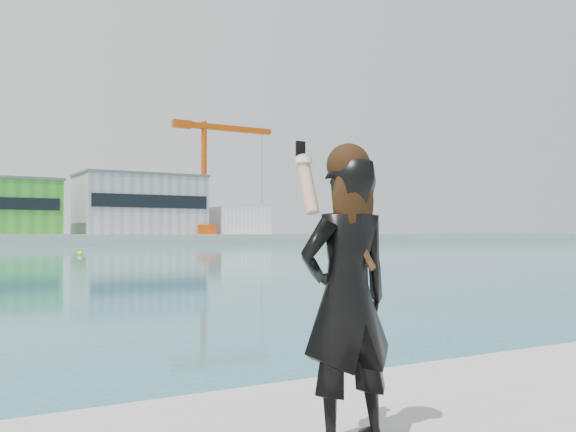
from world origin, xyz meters
The scene contains 6 objects.
warehouse_grey_right centered at (40.00, 127.98, 8.26)m, with size 25.50×15.35×12.50m.
ancillary_shed centered at (62.00, 126.00, 5.00)m, with size 12.00×10.00×6.00m, color silver.
dock_crane centered at (53.20, 122.00, 15.07)m, with size 23.00×4.00×24.00m.
flagpole_right centered at (22.09, 121.00, 6.54)m, with size 1.28×0.16×8.00m.
buoy_near centered at (12.45, 59.95, 0.00)m, with size 0.50×0.50×0.50m, color #FFEF0D.
woman centered at (0.34, -0.61, 1.73)m, with size 0.64×0.43×1.84m.
Camera 1 is at (-1.96, -3.77, 2.07)m, focal length 40.00 mm.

